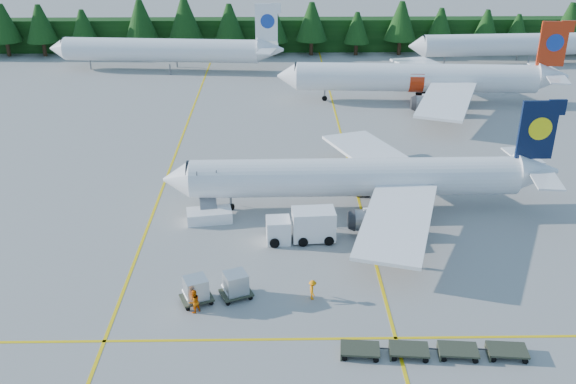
{
  "coord_description": "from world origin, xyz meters",
  "views": [
    {
      "loc": [
        -2.02,
        -41.49,
        27.92
      ],
      "look_at": [
        -1.14,
        10.34,
        3.5
      ],
      "focal_mm": 40.0,
      "sensor_mm": 36.0,
      "label": 1
    }
  ],
  "objects_px": {
    "airliner_red": "(411,78)",
    "service_truck": "(301,226)",
    "airliner_navy": "(348,178)",
    "airstairs": "(209,212)"
  },
  "relations": [
    {
      "from": "airliner_red",
      "to": "airstairs",
      "type": "distance_m",
      "value": 44.67
    },
    {
      "from": "airliner_red",
      "to": "service_truck",
      "type": "xyz_separation_m",
      "value": [
        -17.2,
        -40.58,
        -2.1
      ]
    },
    {
      "from": "airliner_navy",
      "to": "airstairs",
      "type": "height_order",
      "value": "airliner_navy"
    },
    {
      "from": "airliner_navy",
      "to": "service_truck",
      "type": "xyz_separation_m",
      "value": [
        -4.64,
        -6.19,
        -1.78
      ]
    },
    {
      "from": "airliner_navy",
      "to": "airliner_red",
      "type": "relative_size",
      "value": 0.91
    },
    {
      "from": "airliner_red",
      "to": "airstairs",
      "type": "height_order",
      "value": "airliner_red"
    },
    {
      "from": "airliner_navy",
      "to": "airliner_red",
      "type": "bearing_deg",
      "value": 69.19
    },
    {
      "from": "airstairs",
      "to": "service_truck",
      "type": "xyz_separation_m",
      "value": [
        8.45,
        -4.11,
        0.62
      ]
    },
    {
      "from": "airliner_red",
      "to": "service_truck",
      "type": "distance_m",
      "value": 44.13
    },
    {
      "from": "airliner_red",
      "to": "service_truck",
      "type": "bearing_deg",
      "value": -109.29
    }
  ]
}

